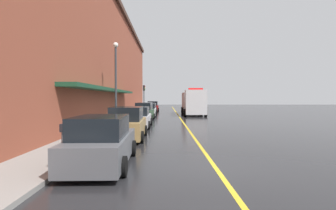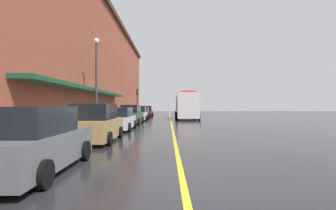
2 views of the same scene
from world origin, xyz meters
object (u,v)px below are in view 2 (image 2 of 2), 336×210
object	(u,v)px
parked_car_1	(95,124)
parked_car_4	(138,114)
parked_car_3	(131,115)
box_truck	(186,106)
parking_meter_1	(136,110)
parked_car_0	(31,142)
parking_meter_0	(133,111)
parking_meter_3	(87,117)
parked_car_5	(142,113)
traffic_light_near	(137,97)
parked_car_6	(146,112)
parked_car_2	(119,119)
street_lamp_left	(96,72)

from	to	relation	value
parked_car_1	parked_car_4	bearing A→B (deg)	-0.49
parked_car_1	parked_car_3	size ratio (longest dim) A/B	0.94
box_truck	parked_car_3	bearing A→B (deg)	-34.01
parked_car_4	parking_meter_1	xyz separation A→B (m)	(-1.43, 10.26, 0.27)
parked_car_1	parked_car_3	xyz separation A→B (m)	(-0.03, 12.46, 0.00)
parking_meter_1	parked_car_1	bearing A→B (deg)	-87.14
parked_car_0	box_truck	bearing A→B (deg)	-13.84
parking_meter_0	parking_meter_3	bearing A→B (deg)	-90.00
parking_meter_0	parking_meter_1	size ratio (longest dim) A/B	1.00
parked_car_0	parking_meter_0	distance (m)	30.41
parked_car_1	parked_car_5	xyz separation A→B (m)	(-0.09, 23.71, -0.13)
parked_car_3	parked_car_5	world-z (taller)	parked_car_3
parking_meter_1	traffic_light_near	distance (m)	2.11
parked_car_4	parked_car_6	size ratio (longest dim) A/B	1.06
parked_car_3	parked_car_5	size ratio (longest dim) A/B	1.14
parked_car_3	parked_car_2	bearing A→B (deg)	-177.50
parking_meter_3	traffic_light_near	world-z (taller)	traffic_light_near
parked_car_0	parking_meter_0	xyz separation A→B (m)	(-1.38, 30.38, 0.24)
parked_car_3	traffic_light_near	world-z (taller)	traffic_light_near
parked_car_0	parked_car_2	xyz separation A→B (m)	(0.09, 11.93, -0.04)
parked_car_1	parking_meter_1	distance (m)	28.57
parked_car_2	parked_car_1	bearing A→B (deg)	179.56
parked_car_2	box_truck	world-z (taller)	box_truck
parked_car_5	parked_car_0	bearing A→B (deg)	-179.09
parked_car_1	parked_car_5	size ratio (longest dim) A/B	1.07
parked_car_2	parking_meter_3	size ratio (longest dim) A/B	3.62
parked_car_6	parked_car_5	bearing A→B (deg)	178.89
parked_car_0	parked_car_3	xyz separation A→B (m)	(0.02, 18.35, 0.05)
parked_car_1	parked_car_4	distance (m)	18.28
parked_car_6	parking_meter_3	bearing A→B (deg)	176.97
traffic_light_near	parked_car_2	bearing A→B (deg)	-86.38
parking_meter_0	parked_car_4	bearing A→B (deg)	-77.01
parked_car_5	parking_meter_1	bearing A→B (deg)	16.23
parked_car_4	parking_meter_1	bearing A→B (deg)	6.84
parked_car_2	parked_car_5	bearing A→B (deg)	0.45
parked_car_0	box_truck	distance (m)	27.84
parking_meter_1	street_lamp_left	bearing A→B (deg)	-91.61
parked_car_3	box_truck	world-z (taller)	box_truck
street_lamp_left	traffic_light_near	world-z (taller)	street_lamp_left
box_truck	parking_meter_0	bearing A→B (deg)	-112.95
parked_car_1	parking_meter_0	size ratio (longest dim) A/B	3.41
parked_car_1	street_lamp_left	xyz separation A→B (m)	(-2.02, 7.23, 3.53)
parked_car_2	parked_car_4	distance (m)	12.24
parked_car_2	traffic_light_near	world-z (taller)	traffic_light_near
parking_meter_0	parking_meter_3	world-z (taller)	same
parked_car_2	street_lamp_left	world-z (taller)	street_lamp_left
parked_car_5	parking_meter_0	bearing A→B (deg)	60.35
parked_car_5	parked_car_4	bearing A→B (deg)	-178.11
parked_car_0	parking_meter_0	bearing A→B (deg)	1.34
box_truck	parking_meter_3	size ratio (longest dim) A/B	7.16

